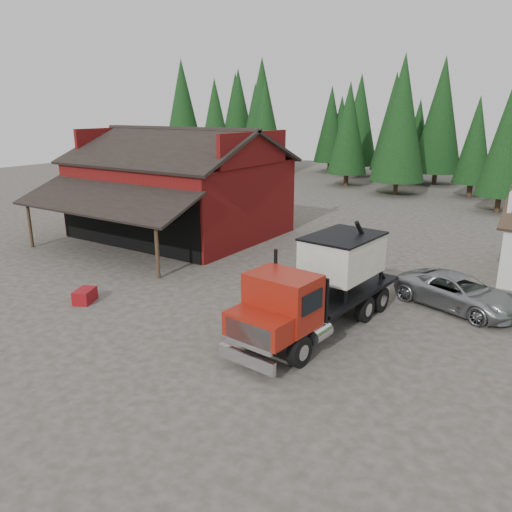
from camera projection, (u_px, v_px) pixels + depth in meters
The scene contains 9 objects.
ground at pixel (221, 316), 20.79m from camera, with size 120.00×120.00×0.00m, color #3E3A31.
red_barn at pixel (180, 195), 33.77m from camera, with size 12.80×13.63×7.18m.
conifer_backdrop at pixel (455, 188), 54.37m from camera, with size 76.00×16.00×16.00m, color black, non-canonical shape.
near_pine_a at pixel (215, 127), 53.01m from camera, with size 4.40×4.40×11.40m.
near_pine_b at pixel (507, 140), 39.92m from camera, with size 3.96×3.96×10.40m.
near_pine_d at pixel (401, 118), 47.99m from camera, with size 5.28×5.28×13.40m.
feed_truck at pixel (322, 283), 19.04m from camera, with size 3.19×9.14×4.05m.
silver_car at pixel (458, 292), 21.39m from camera, with size 2.46×5.32×1.48m, color #94969A.
equip_box at pixel (85, 296), 22.20m from camera, with size 0.70×1.10×0.60m, color maroon.
Camera 1 is at (11.84, -15.22, 8.30)m, focal length 35.00 mm.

